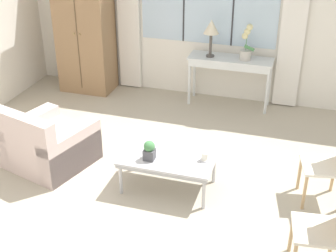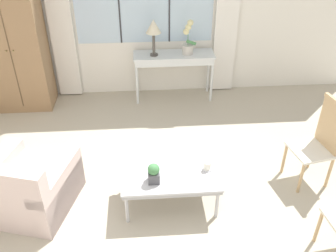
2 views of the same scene
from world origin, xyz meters
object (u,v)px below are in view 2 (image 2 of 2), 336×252
Objects in this scene: potted_plant_small at (154,173)px; pillar_candle at (207,166)px; table_lamp at (153,28)px; coffee_table at (170,177)px; console_table at (174,59)px; armchair_upholstered at (27,188)px; potted_orchid at (188,41)px; side_chair_wooden at (321,139)px; armoire at (15,41)px.

potted_plant_small is 0.62m from pillar_candle.
table_lamp is 2.59m from coffee_table.
coffee_table is at bearing -174.30° from pillar_candle.
console_table is 5.60× the size of potted_plant_small.
potted_plant_small is (1.41, -0.17, 0.27)m from armchair_upholstered.
potted_orchid is 2.48m from pillar_candle.
armchair_upholstered is 3.40m from side_chair_wooden.
potted_orchid is at bearing -3.24° from console_table.
table_lamp is 5.10× the size of pillar_candle.
coffee_table is at bearing -2.00° from armchair_upholstered.
coffee_table is (1.59, -0.06, 0.11)m from armchair_upholstered.
potted_orchid is at bearing 2.37° from table_lamp.
armoire is at bearing 103.63° from armchair_upholstered.
armoire is at bearing 151.72° from side_chair_wooden.
potted_orchid is at bearing 49.46° from armchair_upholstered.
armchair_upholstered is (-1.84, -2.42, -0.42)m from console_table.
console_table is at bearing 80.47° from potted_plant_small.
potted_orchid is (0.54, 0.02, -0.24)m from table_lamp.
table_lamp reaches higher than console_table.
armoire is 3.25m from potted_plant_small.
table_lamp is (2.09, 0.03, 0.14)m from armoire.
console_table is at bearing 1.43° from armoire.
armchair_upholstered is (-1.52, -2.39, -0.96)m from table_lamp.
potted_plant_small is 2.04× the size of pillar_candle.
potted_orchid is at bearing 88.72° from pillar_candle.
pillar_candle is at bearing -0.41° from armchair_upholstered.
potted_plant_small is at bearing -51.96° from armoire.
potted_orchid is 4.87× the size of pillar_candle.
coffee_table is at bearing -88.36° from table_lamp.
armchair_upholstered is at bearing -130.54° from potted_orchid.
potted_orchid is at bearing 121.23° from side_chair_wooden.
side_chair_wooden is at bearing -58.77° from potted_orchid.
console_table is 2.35× the size of potted_orchid.
console_table is 2.67m from side_chair_wooden.
armchair_upholstered reaches higher than potted_plant_small.
console_table is at bearing 52.77° from armchair_upholstered.
console_table is at bearing 84.27° from coffee_table.
console_table reaches higher than coffee_table.
potted_orchid reaches higher than side_chair_wooden.
table_lamp is at bearing 87.39° from potted_plant_small.
potted_orchid is 2.38× the size of potted_plant_small.
armchair_upholstered is at bearing 173.22° from potted_plant_small.
coffee_table is (-0.25, -2.48, -0.31)m from console_table.
coffee_table is at bearing -95.73° from console_table.
table_lamp is at bearing -177.63° from potted_orchid.
armchair_upholstered is 1.06× the size of coffee_table.
side_chair_wooden is at bearing 3.99° from armchair_upholstered.
armchair_upholstered is (0.57, -2.36, -0.81)m from armoire.
armoire is 4.51m from side_chair_wooden.
armoire is at bearing -178.96° from potted_orchid.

